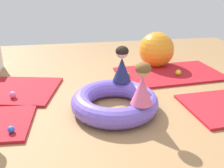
% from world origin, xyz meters
% --- Properties ---
extents(ground_plane, '(8.00, 8.00, 0.00)m').
position_xyz_m(ground_plane, '(0.00, 0.00, 0.00)').
color(ground_plane, '#9E7549').
extents(gym_mat_center_rear, '(1.97, 1.23, 0.04)m').
position_xyz_m(gym_mat_center_rear, '(1.38, 1.17, 0.02)').
color(gym_mat_center_rear, '#B21923').
rests_on(gym_mat_center_rear, ground).
extents(gym_mat_front, '(1.75, 1.40, 0.04)m').
position_xyz_m(gym_mat_front, '(-1.46, 0.92, 0.02)').
color(gym_mat_front, '#B21923').
rests_on(gym_mat_front, ground).
extents(inflatable_cushion, '(1.18, 1.18, 0.27)m').
position_xyz_m(inflatable_cushion, '(0.11, -0.02, 0.13)').
color(inflatable_cushion, '#7056D1').
rests_on(inflatable_cushion, ground).
extents(child_in_pink, '(0.30, 0.30, 0.53)m').
position_xyz_m(child_in_pink, '(0.37, -0.38, 0.52)').
color(child_in_pink, '#E5608E').
rests_on(child_in_pink, inflatable_cushion).
extents(child_in_navy, '(0.35, 0.35, 0.53)m').
position_xyz_m(child_in_navy, '(0.29, 0.40, 0.52)').
color(child_in_navy, navy).
rests_on(child_in_navy, inflatable_cushion).
extents(play_ball_blue, '(0.08, 0.08, 0.08)m').
position_xyz_m(play_ball_blue, '(-1.17, -0.40, 0.08)').
color(play_ball_blue, blue).
rests_on(play_ball_blue, gym_mat_near_right).
extents(play_ball_yellow, '(0.10, 0.10, 0.10)m').
position_xyz_m(play_ball_yellow, '(1.49, 1.02, 0.09)').
color(play_ball_yellow, yellow).
rests_on(play_ball_yellow, gym_mat_center_rear).
extents(play_ball_green, '(0.07, 0.07, 0.07)m').
position_xyz_m(play_ball_green, '(0.57, 1.13, 0.07)').
color(play_ball_green, green).
rests_on(play_ball_green, gym_mat_center_rear).
extents(play_ball_pink_second, '(0.10, 0.10, 0.10)m').
position_xyz_m(play_ball_pink_second, '(-1.31, 0.55, 0.09)').
color(play_ball_pink_second, pink).
rests_on(play_ball_pink_second, gym_mat_front).
extents(exercise_ball_large, '(0.70, 0.70, 0.70)m').
position_xyz_m(exercise_ball_large, '(1.28, 1.68, 0.35)').
color(exercise_ball_large, orange).
rests_on(exercise_ball_large, ground).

